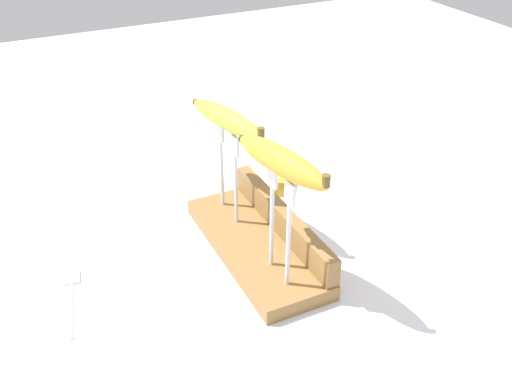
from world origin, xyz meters
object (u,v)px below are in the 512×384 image
banana_raised_right (282,161)px  fork_fallen_near (72,292)px  fork_stand_right (280,217)px  banana_raised_left (227,119)px  banana_chunk_near (282,183)px  fork_stand_left (228,164)px

banana_raised_right → fork_fallen_near: banana_raised_right is taller
fork_stand_right → fork_fallen_near: (-0.13, -0.31, -0.14)m
banana_raised_left → fork_fallen_near: banana_raised_left is taller
fork_fallen_near → banana_chunk_near: bearing=106.6°
banana_raised_left → banana_raised_right: (0.20, 0.00, 0.02)m
fork_stand_left → fork_stand_right: size_ratio=0.93×
fork_stand_right → banana_chunk_near: (-0.27, 0.15, -0.12)m
banana_chunk_near → banana_raised_right: bearing=-28.9°
fork_stand_left → banana_raised_right: (0.20, -0.00, 0.11)m
banana_raised_right → banana_chunk_near: bearing=151.1°
banana_chunk_near → fork_stand_right: bearing=-28.9°
fork_stand_right → banana_chunk_near: 0.33m
fork_stand_right → banana_raised_right: bearing=-167.0°
fork_stand_right → banana_raised_right: banana_raised_right is taller
fork_stand_right → banana_chunk_near: bearing=151.1°
fork_fallen_near → banana_chunk_near: 0.49m
banana_raised_right → banana_chunk_near: banana_raised_right is taller
banana_raised_left → fork_fallen_near: (0.07, -0.31, -0.22)m
banana_raised_left → banana_chunk_near: 0.26m
banana_raised_right → fork_fallen_near: 0.42m
fork_stand_right → fork_fallen_near: size_ratio=1.15×
banana_raised_right → fork_fallen_near: bearing=-113.0°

